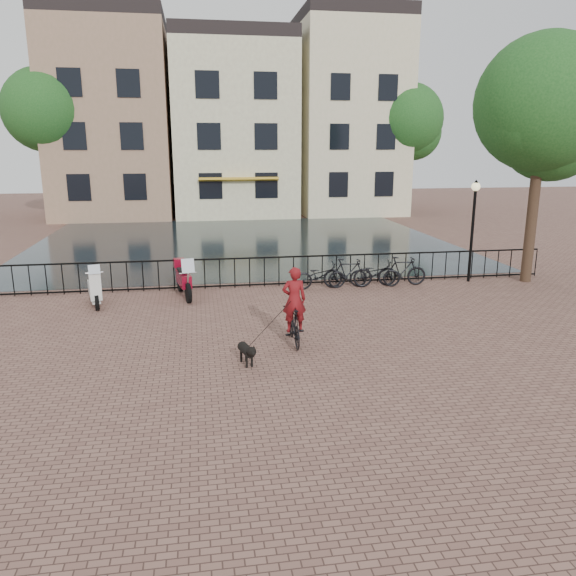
{
  "coord_description": "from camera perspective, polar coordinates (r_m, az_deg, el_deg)",
  "views": [
    {
      "loc": [
        -2.17,
        -10.39,
        4.65
      ],
      "look_at": [
        0.0,
        3.0,
        1.2
      ],
      "focal_mm": 35.0,
      "sensor_mm": 36.0,
      "label": 1
    }
  ],
  "objects": [
    {
      "name": "motorcycle",
      "position": [
        17.9,
        -10.57,
        1.3
      ],
      "size": [
        0.84,
        2.03,
        1.41
      ],
      "rotation": [
        0.0,
        0.0,
        0.19
      ],
      "color": "maroon",
      "rests_on": "ground"
    },
    {
      "name": "dog",
      "position": [
        12.33,
        -4.25,
        -6.58
      ],
      "size": [
        0.45,
        0.83,
        0.53
      ],
      "rotation": [
        0.0,
        0.0,
        0.27
      ],
      "color": "black",
      "rests_on": "ground"
    },
    {
      "name": "parked_bike_3",
      "position": [
        19.5,
        11.5,
        1.69
      ],
      "size": [
        1.69,
        0.59,
        1.0
      ],
      "primitive_type": "imported",
      "rotation": [
        0.0,
        0.0,
        1.5
      ],
      "color": "black",
      "rests_on": "ground"
    },
    {
      "name": "parked_bike_2",
      "position": [
        19.19,
        8.84,
        1.46
      ],
      "size": [
        1.78,
        0.82,
        0.9
      ],
      "primitive_type": "imported",
      "rotation": [
        0.0,
        0.0,
        1.44
      ],
      "color": "black",
      "rests_on": "ground"
    },
    {
      "name": "canal_house_mid",
      "position": [
        40.49,
        -5.64,
        15.97
      ],
      "size": [
        8.0,
        9.5,
        11.8
      ],
      "color": "#C2B992",
      "rests_on": "ground"
    },
    {
      "name": "tree_far_right",
      "position": [
        40.02,
        12.04,
        16.41
      ],
      "size": [
        4.76,
        4.76,
        8.76
      ],
      "color": "black",
      "rests_on": "ground"
    },
    {
      "name": "railing",
      "position": [
        18.97,
        -2.42,
        1.64
      ],
      "size": [
        20.0,
        0.05,
        1.02
      ],
      "color": "black",
      "rests_on": "ground"
    },
    {
      "name": "lamp_post",
      "position": [
        20.41,
        18.34,
        7.16
      ],
      "size": [
        0.3,
        0.3,
        3.45
      ],
      "color": "black",
      "rests_on": "ground"
    },
    {
      "name": "parked_bike_1",
      "position": [
        18.91,
        6.1,
        1.52
      ],
      "size": [
        1.69,
        0.58,
        1.0
      ],
      "primitive_type": "imported",
      "rotation": [
        0.0,
        0.0,
        1.5
      ],
      "color": "black",
      "rests_on": "ground"
    },
    {
      "name": "canal_house_left",
      "position": [
        40.77,
        -17.41,
        16.11
      ],
      "size": [
        7.5,
        9.0,
        12.8
      ],
      "color": "#8C6E51",
      "rests_on": "ground"
    },
    {
      "name": "scooter",
      "position": [
        17.64,
        -19.12,
        0.52
      ],
      "size": [
        0.77,
        1.56,
        1.39
      ],
      "rotation": [
        0.0,
        0.0,
        0.24
      ],
      "color": "silver",
      "rests_on": "ground"
    },
    {
      "name": "cyclist",
      "position": [
        13.38,
        0.63,
        -2.27
      ],
      "size": [
        0.7,
        1.62,
        2.21
      ],
      "rotation": [
        0.0,
        0.0,
        3.13
      ],
      "color": "black",
      "rests_on": "ground"
    },
    {
      "name": "tree_near_right",
      "position": [
        21.07,
        24.57,
        16.65
      ],
      "size": [
        4.48,
        4.48,
        8.24
      ],
      "color": "black",
      "rests_on": "ground"
    },
    {
      "name": "tree_far_left",
      "position": [
        38.47,
        -23.45,
        16.24
      ],
      "size": [
        5.04,
        5.04,
        9.27
      ],
      "color": "black",
      "rests_on": "ground"
    },
    {
      "name": "canal_house_right",
      "position": [
        41.82,
        5.84,
        16.94
      ],
      "size": [
        7.0,
        9.0,
        13.3
      ],
      "color": "beige",
      "rests_on": "ground"
    },
    {
      "name": "canal_water",
      "position": [
        28.16,
        -4.68,
        4.72
      ],
      "size": [
        20.0,
        20.0,
        0.0
      ],
      "primitive_type": "plane",
      "color": "black",
      "rests_on": "ground"
    },
    {
      "name": "parked_bike_0",
      "position": [
        18.7,
        3.29,
        1.27
      ],
      "size": [
        1.72,
        0.61,
        0.9
      ],
      "primitive_type": "imported",
      "rotation": [
        0.0,
        0.0,
        1.58
      ],
      "color": "black",
      "rests_on": "ground"
    },
    {
      "name": "ground",
      "position": [
        11.58,
        2.41,
        -9.4
      ],
      "size": [
        100.0,
        100.0,
        0.0
      ],
      "primitive_type": "plane",
      "color": "brown",
      "rests_on": "ground"
    }
  ]
}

